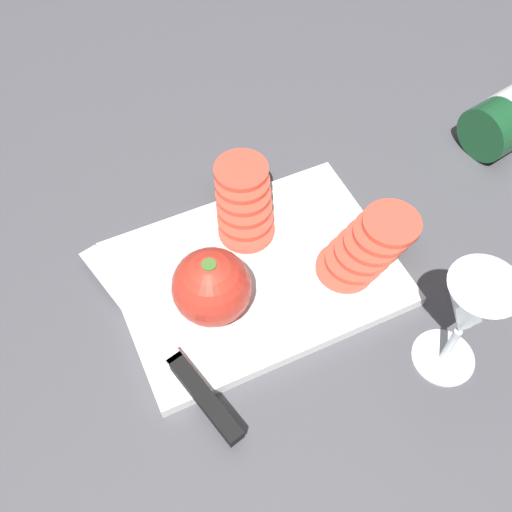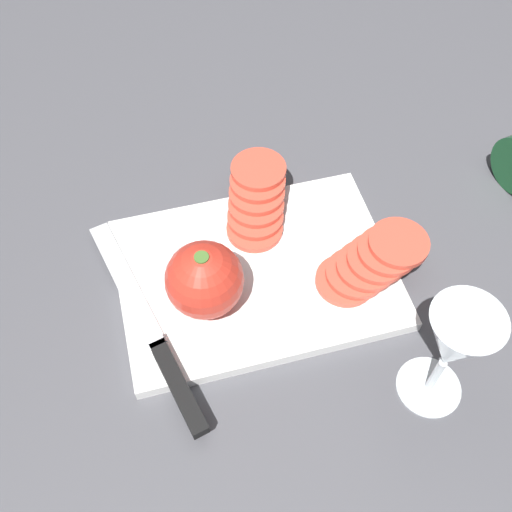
{
  "view_description": "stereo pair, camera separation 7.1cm",
  "coord_description": "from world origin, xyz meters",
  "px_view_note": "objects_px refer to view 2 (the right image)",
  "views": [
    {
      "loc": [
        0.25,
        0.36,
        0.63
      ],
      "look_at": [
        0.08,
        -0.01,
        0.05
      ],
      "focal_mm": 42.0,
      "sensor_mm": 36.0,
      "label": 1
    },
    {
      "loc": [
        0.18,
        0.39,
        0.63
      ],
      "look_at": [
        0.08,
        -0.01,
        0.05
      ],
      "focal_mm": 42.0,
      "sensor_mm": 36.0,
      "label": 2
    }
  ],
  "objects_px": {
    "wine_glass": "(454,345)",
    "tomato_slice_stack_far": "(372,262)",
    "tomato_slice_stack_near": "(257,199)",
    "whole_tomato": "(204,280)",
    "knife": "(164,358)"
  },
  "relations": [
    {
      "from": "whole_tomato",
      "to": "tomato_slice_stack_far",
      "type": "xyz_separation_m",
      "value": [
        -0.2,
        0.01,
        -0.02
      ]
    },
    {
      "from": "whole_tomato",
      "to": "tomato_slice_stack_near",
      "type": "height_order",
      "value": "whole_tomato"
    },
    {
      "from": "wine_glass",
      "to": "whole_tomato",
      "type": "relative_size",
      "value": 1.72
    },
    {
      "from": "tomato_slice_stack_near",
      "to": "tomato_slice_stack_far",
      "type": "xyz_separation_m",
      "value": [
        -0.11,
        0.13,
        0.0
      ]
    },
    {
      "from": "wine_glass",
      "to": "tomato_slice_stack_near",
      "type": "distance_m",
      "value": 0.31
    },
    {
      "from": "tomato_slice_stack_near",
      "to": "knife",
      "type": "bearing_deg",
      "value": 49.79
    },
    {
      "from": "wine_glass",
      "to": "whole_tomato",
      "type": "bearing_deg",
      "value": -37.06
    },
    {
      "from": "whole_tomato",
      "to": "knife",
      "type": "bearing_deg",
      "value": 46.03
    },
    {
      "from": "wine_glass",
      "to": "whole_tomato",
      "type": "xyz_separation_m",
      "value": [
        0.22,
        -0.16,
        -0.04
      ]
    },
    {
      "from": "wine_glass",
      "to": "tomato_slice_stack_far",
      "type": "xyz_separation_m",
      "value": [
        0.02,
        -0.15,
        -0.07
      ]
    },
    {
      "from": "knife",
      "to": "tomato_slice_stack_near",
      "type": "height_order",
      "value": "tomato_slice_stack_near"
    },
    {
      "from": "knife",
      "to": "wine_glass",
      "type": "bearing_deg",
      "value": -123.43
    },
    {
      "from": "knife",
      "to": "tomato_slice_stack_near",
      "type": "xyz_separation_m",
      "value": [
        -0.15,
        -0.18,
        0.02
      ]
    },
    {
      "from": "tomato_slice_stack_near",
      "to": "tomato_slice_stack_far",
      "type": "distance_m",
      "value": 0.17
    },
    {
      "from": "wine_glass",
      "to": "tomato_slice_stack_far",
      "type": "bearing_deg",
      "value": -84.04
    }
  ]
}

